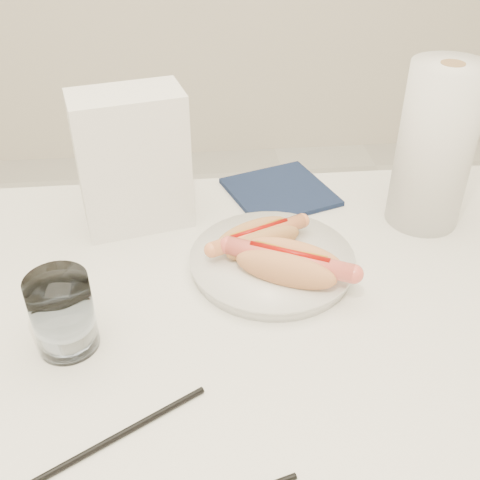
{
  "coord_description": "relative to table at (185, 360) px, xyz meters",
  "views": [
    {
      "loc": [
        0.02,
        -0.56,
        1.29
      ],
      "look_at": [
        0.09,
        0.1,
        0.82
      ],
      "focal_mm": 43.5,
      "sensor_mm": 36.0,
      "label": 1
    }
  ],
  "objects": [
    {
      "name": "table",
      "position": [
        0.0,
        0.0,
        0.0
      ],
      "size": [
        1.2,
        0.8,
        0.75
      ],
      "color": "white",
      "rests_on": "ground"
    },
    {
      "name": "hotdog_right",
      "position": [
        0.15,
        0.07,
        0.1
      ],
      "size": [
        0.17,
        0.13,
        0.05
      ],
      "rotation": [
        0.0,
        0.0,
        -0.47
      ],
      "color": "#E7935A",
      "rests_on": "plate"
    },
    {
      "name": "hotdog_left",
      "position": [
        0.12,
        0.14,
        0.1
      ],
      "size": [
        0.15,
        0.11,
        0.04
      ],
      "rotation": [
        0.0,
        0.0,
        0.41
      ],
      "color": "tan",
      "rests_on": "plate"
    },
    {
      "name": "chopstick_near",
      "position": [
        -0.08,
        -0.17,
        0.06
      ],
      "size": [
        0.21,
        0.13,
        0.01
      ],
      "primitive_type": "cylinder",
      "rotation": [
        0.0,
        1.57,
        0.53
      ],
      "color": "black",
      "rests_on": "table"
    },
    {
      "name": "water_glass",
      "position": [
        -0.14,
        -0.01,
        0.11
      ],
      "size": [
        0.08,
        0.08,
        0.11
      ],
      "primitive_type": "cylinder",
      "color": "silver",
      "rests_on": "table"
    },
    {
      "name": "napkin_box",
      "position": [
        -0.07,
        0.27,
        0.17
      ],
      "size": [
        0.19,
        0.13,
        0.23
      ],
      "primitive_type": "cube",
      "rotation": [
        0.0,
        0.0,
        0.23
      ],
      "color": "white",
      "rests_on": "table"
    },
    {
      "name": "plate",
      "position": [
        0.14,
        0.12,
        0.07
      ],
      "size": [
        0.28,
        0.28,
        0.02
      ],
      "primitive_type": "cylinder",
      "rotation": [
        0.0,
        0.0,
        0.18
      ],
      "color": "white",
      "rests_on": "table"
    },
    {
      "name": "paper_towel_roll",
      "position": [
        0.41,
        0.23,
        0.19
      ],
      "size": [
        0.13,
        0.13,
        0.27
      ],
      "primitive_type": "cylinder",
      "rotation": [
        0.0,
        0.0,
        0.08
      ],
      "color": "white",
      "rests_on": "table"
    },
    {
      "name": "navy_napkin",
      "position": [
        0.18,
        0.33,
        0.06
      ],
      "size": [
        0.21,
        0.21,
        0.01
      ],
      "primitive_type": "cube",
      "rotation": [
        0.0,
        0.0,
        0.33
      ],
      "color": "#121D39",
      "rests_on": "table"
    }
  ]
}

